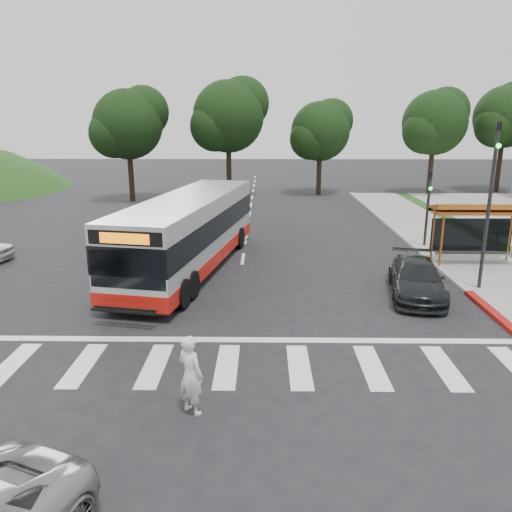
{
  "coord_description": "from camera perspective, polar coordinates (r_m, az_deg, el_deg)",
  "views": [
    {
      "loc": [
        0.99,
        -17.46,
        6.58
      ],
      "look_at": [
        0.72,
        0.69,
        1.6
      ],
      "focal_mm": 35.0,
      "sensor_mm": 36.0,
      "label": 1
    }
  ],
  "objects": [
    {
      "name": "ground",
      "position": [
        18.69,
        -2.25,
        -5.29
      ],
      "size": [
        140.0,
        140.0,
        0.0
      ],
      "primitive_type": "plane",
      "color": "black",
      "rests_on": "ground"
    },
    {
      "name": "sidewalk_east",
      "position": [
        28.13,
        21.68,
        0.83
      ],
      "size": [
        4.0,
        40.0,
        0.12
      ],
      "primitive_type": "cube",
      "color": "gray",
      "rests_on": "ground"
    },
    {
      "name": "curb_east",
      "position": [
        27.47,
        17.78,
        0.89
      ],
      "size": [
        0.3,
        40.0,
        0.15
      ],
      "primitive_type": "cube",
      "color": "#9E9991",
      "rests_on": "ground"
    },
    {
      "name": "curb_east_red",
      "position": [
        18.59,
        26.51,
        -6.84
      ],
      "size": [
        0.32,
        6.0,
        0.15
      ],
      "primitive_type": "cube",
      "color": "maroon",
      "rests_on": "ground"
    },
    {
      "name": "crosswalk_ladder",
      "position": [
        14.13,
        -3.35,
        -12.43
      ],
      "size": [
        18.0,
        2.6,
        0.01
      ],
      "primitive_type": "cube",
      "color": "silver",
      "rests_on": "ground"
    },
    {
      "name": "bus_shelter",
      "position": [
        24.97,
        24.04,
        4.25
      ],
      "size": [
        4.2,
        1.6,
        2.86
      ],
      "color": "#9A4D19",
      "rests_on": "sidewalk_east"
    },
    {
      "name": "traffic_signal_ne_tall",
      "position": [
        20.99,
        25.23,
        6.49
      ],
      "size": [
        0.18,
        0.37,
        6.5
      ],
      "color": "black",
      "rests_on": "ground"
    },
    {
      "name": "traffic_signal_ne_short",
      "position": [
        27.65,
        19.09,
        5.96
      ],
      "size": [
        0.18,
        0.37,
        4.0
      ],
      "color": "black",
      "rests_on": "ground"
    },
    {
      "name": "tree_ne_a",
      "position": [
        47.96,
        19.82,
        14.24
      ],
      "size": [
        6.16,
        5.74,
        9.3
      ],
      "color": "black",
      "rests_on": "parking_lot"
    },
    {
      "name": "tree_ne_b",
      "position": [
        52.41,
        26.65,
        14.14
      ],
      "size": [
        6.16,
        5.74,
        10.02
      ],
      "color": "black",
      "rests_on": "ground"
    },
    {
      "name": "tree_north_a",
      "position": [
        43.63,
        -3.08,
        15.76
      ],
      "size": [
        6.6,
        6.15,
        10.17
      ],
      "color": "black",
      "rests_on": "ground"
    },
    {
      "name": "tree_north_b",
      "position": [
        45.82,
        7.45,
        14.06
      ],
      "size": [
        5.72,
        5.33,
        8.43
      ],
      "color": "black",
      "rests_on": "ground"
    },
    {
      "name": "tree_north_c",
      "position": [
        42.94,
        -14.33,
        14.49
      ],
      "size": [
        6.16,
        5.74,
        9.3
      ],
      "color": "black",
      "rests_on": "ground"
    },
    {
      "name": "transit_bus",
      "position": [
        22.6,
        -7.56,
        2.6
      ],
      "size": [
        5.04,
        13.05,
        3.3
      ],
      "primitive_type": null,
      "rotation": [
        0.0,
        0.0,
        -0.18
      ],
      "color": "#B4B7B9",
      "rests_on": "ground"
    },
    {
      "name": "pedestrian",
      "position": [
        11.78,
        -7.48,
        -13.31
      ],
      "size": [
        0.84,
        0.79,
        1.92
      ],
      "primitive_type": "imported",
      "rotation": [
        0.0,
        0.0,
        2.5
      ],
      "color": "white",
      "rests_on": "ground"
    },
    {
      "name": "dark_sedan",
      "position": [
        20.1,
        17.87,
        -2.49
      ],
      "size": [
        2.72,
        4.97,
        1.36
      ],
      "primitive_type": "imported",
      "rotation": [
        0.0,
        0.0,
        -0.18
      ],
      "color": "black",
      "rests_on": "ground"
    }
  ]
}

